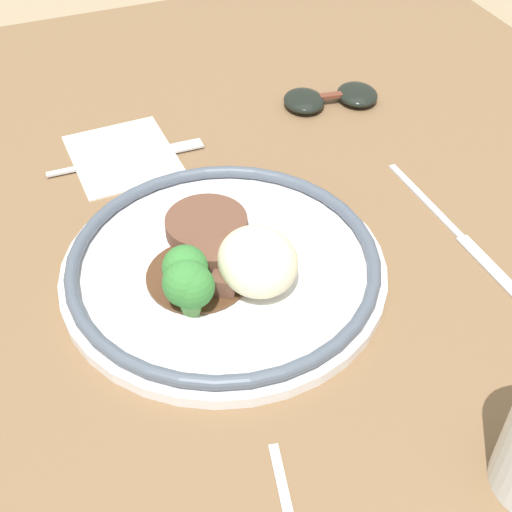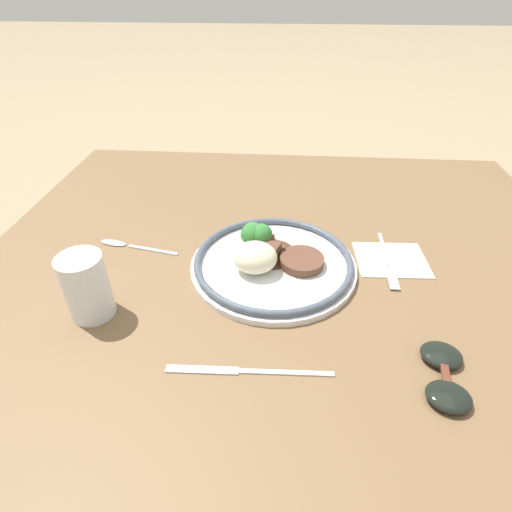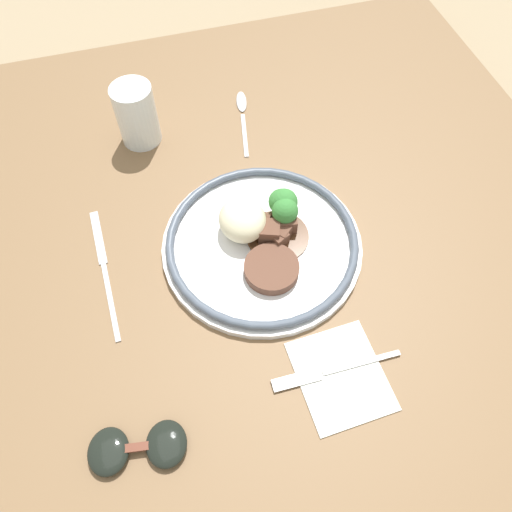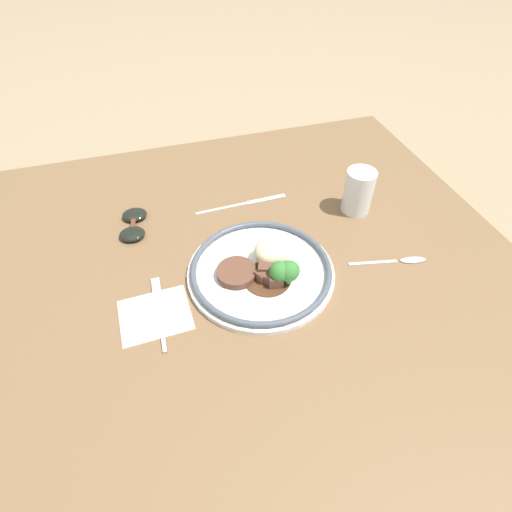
% 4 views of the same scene
% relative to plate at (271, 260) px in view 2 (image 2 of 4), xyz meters
% --- Properties ---
extents(ground_plane, '(8.00, 8.00, 0.00)m').
position_rel_plate_xyz_m(ground_plane, '(-0.03, 0.01, -0.05)').
color(ground_plane, '#998466').
extents(dining_table, '(1.12, 1.06, 0.03)m').
position_rel_plate_xyz_m(dining_table, '(-0.03, 0.01, -0.03)').
color(dining_table, brown).
rests_on(dining_table, ground).
extents(napkin, '(0.13, 0.11, 0.00)m').
position_rel_plate_xyz_m(napkin, '(-0.21, -0.04, -0.02)').
color(napkin, silver).
rests_on(napkin, dining_table).
extents(plate, '(0.29, 0.29, 0.06)m').
position_rel_plate_xyz_m(plate, '(0.00, 0.00, 0.00)').
color(plate, white).
rests_on(plate, dining_table).
extents(juice_glass, '(0.07, 0.07, 0.10)m').
position_rel_plate_xyz_m(juice_glass, '(0.26, 0.13, 0.03)').
color(juice_glass, yellow).
rests_on(juice_glass, dining_table).
extents(fork, '(0.02, 0.17, 0.00)m').
position_rel_plate_xyz_m(fork, '(-0.21, -0.02, -0.01)').
color(fork, silver).
rests_on(fork, napkin).
extents(knife, '(0.22, 0.02, 0.00)m').
position_rel_plate_xyz_m(knife, '(0.03, 0.23, -0.02)').
color(knife, silver).
rests_on(knife, dining_table).
extents(spoon, '(0.16, 0.04, 0.01)m').
position_rel_plate_xyz_m(spoon, '(0.28, -0.05, -0.02)').
color(spoon, silver).
rests_on(spoon, dining_table).
extents(sunglasses, '(0.07, 0.12, 0.02)m').
position_rel_plate_xyz_m(sunglasses, '(-0.23, 0.22, -0.01)').
color(sunglasses, black).
rests_on(sunglasses, dining_table).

